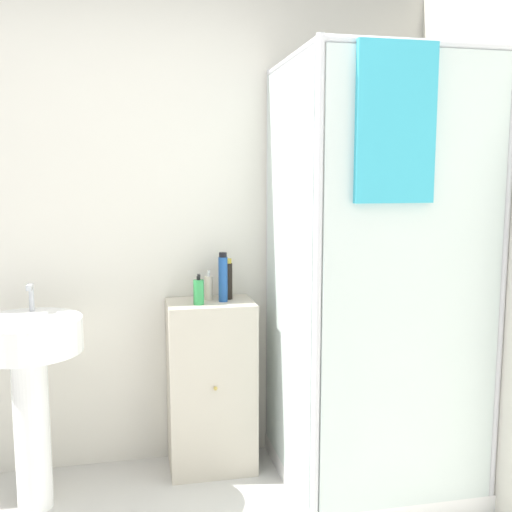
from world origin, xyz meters
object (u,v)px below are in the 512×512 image
(soap_dispenser, at_px, (199,292))
(sink, at_px, (29,369))
(shampoo_bottle_tall_black, at_px, (228,279))
(lotion_bottle_white, at_px, (209,288))
(shampoo_bottle_blue, at_px, (223,278))

(soap_dispenser, bearing_deg, sink, -168.77)
(sink, height_order, shampoo_bottle_tall_black, shampoo_bottle_tall_black)
(sink, height_order, soap_dispenser, soap_dispenser)
(shampoo_bottle_tall_black, distance_m, lotion_bottle_white, 0.11)
(shampoo_bottle_tall_black, height_order, lotion_bottle_white, shampoo_bottle_tall_black)
(lotion_bottle_white, bearing_deg, shampoo_bottle_blue, -39.01)
(sink, xyz_separation_m, lotion_bottle_white, (0.85, 0.25, 0.29))
(shampoo_bottle_tall_black, distance_m, shampoo_bottle_blue, 0.07)
(shampoo_bottle_tall_black, relative_size, shampoo_bottle_blue, 0.84)
(soap_dispenser, xyz_separation_m, shampoo_bottle_blue, (0.13, 0.04, 0.06))
(soap_dispenser, xyz_separation_m, shampoo_bottle_tall_black, (0.16, 0.10, 0.04))
(soap_dispenser, relative_size, lotion_bottle_white, 1.00)
(sink, xyz_separation_m, shampoo_bottle_blue, (0.92, 0.20, 0.35))
(sink, bearing_deg, shampoo_bottle_blue, 12.35)
(lotion_bottle_white, bearing_deg, soap_dispenser, -122.46)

